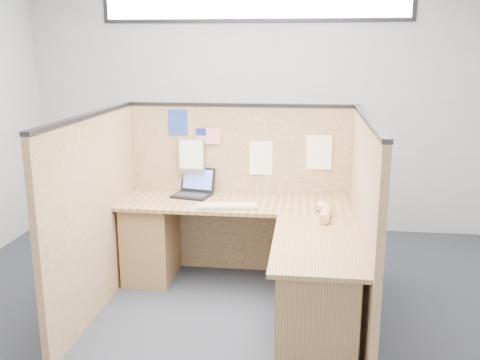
# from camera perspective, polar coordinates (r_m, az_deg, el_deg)

# --- Properties ---
(floor) EXTENTS (5.00, 5.00, 0.00)m
(floor) POSITION_cam_1_polar(r_m,az_deg,el_deg) (4.16, -1.79, -14.71)
(floor) COLOR #20242E
(floor) RESTS_ON ground
(wall_back) EXTENTS (5.00, 0.00, 5.00)m
(wall_back) POSITION_cam_1_polar(r_m,az_deg,el_deg) (5.92, 1.54, 8.11)
(wall_back) COLOR #A7A9AC
(wall_back) RESTS_ON floor
(wall_front) EXTENTS (5.00, 0.00, 5.00)m
(wall_front) POSITION_cam_1_polar(r_m,az_deg,el_deg) (1.59, -15.06, -8.17)
(wall_front) COLOR #A7A9AC
(wall_front) RESTS_ON floor
(clerestory_window) EXTENTS (3.30, 0.04, 0.38)m
(clerestory_window) POSITION_cam_1_polar(r_m,az_deg,el_deg) (5.89, 1.59, 18.31)
(clerestory_window) COLOR #232328
(clerestory_window) RESTS_ON wall_back
(cubicle_partitions) EXTENTS (2.06, 1.83, 1.53)m
(cubicle_partitions) POSITION_cam_1_polar(r_m,az_deg,el_deg) (4.25, -0.97, -2.82)
(cubicle_partitions) COLOR brown
(cubicle_partitions) RESTS_ON floor
(l_desk) EXTENTS (1.95, 1.75, 0.73)m
(l_desk) POSITION_cam_1_polar(r_m,az_deg,el_deg) (4.22, 1.27, -8.34)
(l_desk) COLOR brown
(l_desk) RESTS_ON floor
(laptop) EXTENTS (0.36, 0.36, 0.23)m
(laptop) POSITION_cam_1_polar(r_m,az_deg,el_deg) (4.74, -5.05, -0.91)
(laptop) COLOR black
(laptop) RESTS_ON l_desk
(keyboard) EXTENTS (0.50, 0.23, 0.03)m
(keyboard) POSITION_cam_1_polar(r_m,az_deg,el_deg) (4.33, -1.30, -2.81)
(keyboard) COLOR gray
(keyboard) RESTS_ON l_desk
(mouse) EXTENTS (0.13, 0.09, 0.05)m
(mouse) POSITION_cam_1_polar(r_m,az_deg,el_deg) (4.30, 8.80, -2.98)
(mouse) COLOR silver
(mouse) RESTS_ON l_desk
(hand_forearm) EXTENTS (0.12, 0.41, 0.09)m
(hand_forearm) POSITION_cam_1_polar(r_m,az_deg,el_deg) (4.16, 9.00, -3.36)
(hand_forearm) COLOR tan
(hand_forearm) RESTS_ON l_desk
(blue_poster) EXTENTS (0.17, 0.01, 0.22)m
(blue_poster) POSITION_cam_1_polar(r_m,az_deg,el_deg) (4.76, -6.64, 6.13)
(blue_poster) COLOR navy
(blue_poster) RESTS_ON cubicle_partitions
(american_flag) EXTENTS (0.22, 0.01, 0.37)m
(american_flag) POSITION_cam_1_polar(r_m,az_deg,el_deg) (4.71, -3.68, 4.53)
(american_flag) COLOR olive
(american_flag) RESTS_ON cubicle_partitions
(file_holder) EXTENTS (0.24, 0.05, 0.31)m
(file_holder) POSITION_cam_1_polar(r_m,az_deg,el_deg) (4.75, -5.17, 2.59)
(file_holder) COLOR slate
(file_holder) RESTS_ON cubicle_partitions
(paper_left) EXTENTS (0.23, 0.03, 0.30)m
(paper_left) POSITION_cam_1_polar(r_m,az_deg,el_deg) (4.68, 2.44, 2.35)
(paper_left) COLOR white
(paper_left) RESTS_ON cubicle_partitions
(paper_right) EXTENTS (0.24, 0.02, 0.30)m
(paper_right) POSITION_cam_1_polar(r_m,az_deg,el_deg) (4.66, 8.31, 2.93)
(paper_right) COLOR white
(paper_right) RESTS_ON cubicle_partitions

